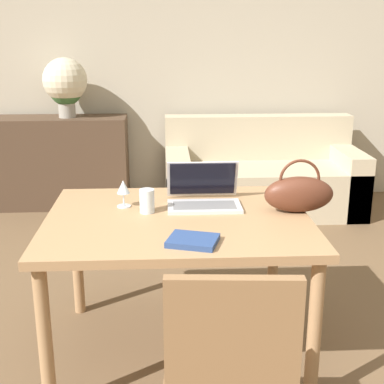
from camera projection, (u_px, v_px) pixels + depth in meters
name	position (u px, v px, depth m)	size (l,w,h in m)	color
wall_back	(178.00, 55.00, 4.94)	(10.00, 0.06, 2.70)	#BCB29E
dining_table	(178.00, 233.00, 2.54)	(1.24, 0.98, 0.72)	#A87F56
chair	(229.00, 365.00, 1.79)	(0.47, 0.47, 0.87)	olive
couch	(261.00, 179.00, 4.80)	(1.71, 0.80, 0.82)	#C1B293
sideboard	(61.00, 162.00, 4.88)	(1.20, 0.40, 0.82)	#4C3828
laptop	(203.00, 193.00, 2.69)	(0.36, 0.28, 0.21)	silver
drinking_glass	(147.00, 201.00, 2.56)	(0.07, 0.07, 0.11)	silver
wine_glass	(123.00, 189.00, 2.63)	(0.07, 0.07, 0.14)	silver
handbag	(299.00, 193.00, 2.56)	(0.33, 0.13, 0.26)	#592D1E
flower_vase	(65.00, 84.00, 4.67)	(0.39, 0.39, 0.52)	#9E998E
book	(193.00, 241.00, 2.20)	(0.24, 0.21, 0.02)	navy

